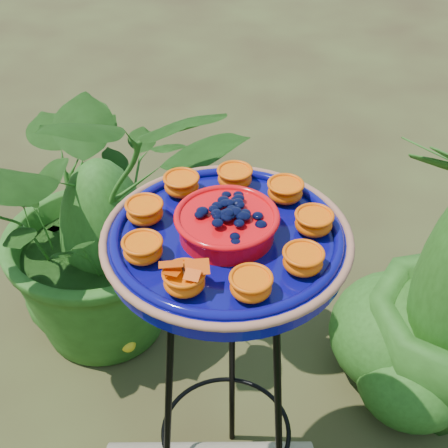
{
  "coord_description": "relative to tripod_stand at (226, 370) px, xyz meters",
  "views": [
    {
      "loc": [
        0.18,
        -0.75,
        1.61
      ],
      "look_at": [
        0.05,
        0.12,
        0.92
      ],
      "focal_mm": 50.0,
      "sensor_mm": 36.0,
      "label": 1
    }
  ],
  "objects": [
    {
      "name": "tripod_stand",
      "position": [
        0.0,
        0.0,
        0.0
      ],
      "size": [
        0.33,
        0.34,
        0.86
      ],
      "rotation": [
        0.0,
        0.0,
        0.05
      ],
      "color": "black",
      "rests_on": "ground"
    },
    {
      "name": "shrub_back_left",
      "position": [
        -0.47,
        0.58,
        -0.05
      ],
      "size": [
        1.03,
        0.95,
        0.95
      ],
      "primitive_type": "imported",
      "rotation": [
        0.0,
        0.0,
        0.29
      ],
      "color": "#204813",
      "rests_on": "ground"
    },
    {
      "name": "feeder_dish",
      "position": [
        -0.0,
        -0.0,
        0.38
      ],
      "size": [
        0.46,
        0.46,
        0.1
      ],
      "rotation": [
        0.0,
        0.0,
        0.05
      ],
      "color": "#080863",
      "rests_on": "tripod_stand"
    }
  ]
}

